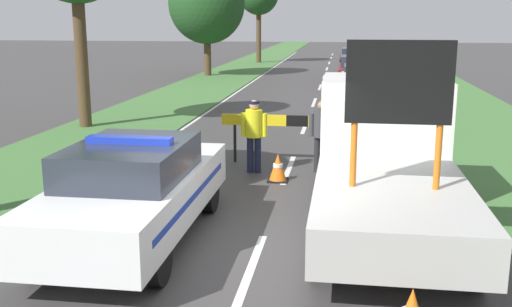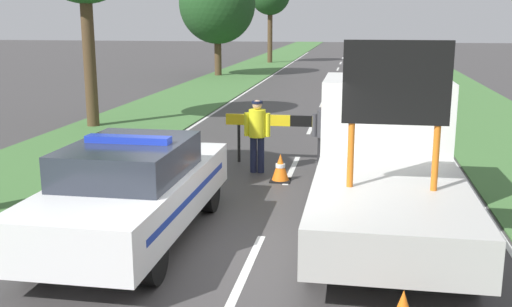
{
  "view_description": "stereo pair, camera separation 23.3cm",
  "coord_description": "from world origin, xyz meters",
  "px_view_note": "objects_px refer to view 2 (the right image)",
  "views": [
    {
      "loc": [
        1.18,
        -7.99,
        3.33
      ],
      "look_at": [
        -0.26,
        1.77,
        1.1
      ],
      "focal_mm": 42.0,
      "sensor_mm": 36.0,
      "label": 1
    },
    {
      "loc": [
        1.41,
        -7.95,
        3.33
      ],
      "look_at": [
        -0.26,
        1.77,
        1.1
      ],
      "focal_mm": 42.0,
      "sensor_mm": 36.0,
      "label": 2
    }
  ],
  "objects_px": {
    "traffic_cone_centre_front": "(172,160)",
    "police_officer": "(257,130)",
    "road_barrier": "(290,124)",
    "roadside_tree_mid_left": "(217,4)",
    "work_truck": "(386,157)",
    "queued_car_sedan_black": "(367,61)",
    "queued_car_wagon_maroon": "(366,71)",
    "queued_car_sedan_silver": "(373,83)",
    "queued_car_van_white": "(367,101)",
    "police_car": "(134,189)",
    "traffic_cone_behind_barrier": "(280,168)",
    "pedestrian_civilian": "(325,131)",
    "traffic_cone_lane_edge": "(436,154)"
  },
  "relations": [
    {
      "from": "queued_car_wagon_maroon",
      "to": "work_truck",
      "type": "bearing_deg",
      "value": 90.41
    },
    {
      "from": "police_car",
      "to": "queued_car_sedan_silver",
      "type": "relative_size",
      "value": 1.18
    },
    {
      "from": "police_car",
      "to": "queued_car_sedan_silver",
      "type": "xyz_separation_m",
      "value": [
        3.89,
        16.13,
        0.0
      ]
    },
    {
      "from": "queued_car_wagon_maroon",
      "to": "queued_car_sedan_black",
      "type": "relative_size",
      "value": 1.05
    },
    {
      "from": "queued_car_wagon_maroon",
      "to": "road_barrier",
      "type": "bearing_deg",
      "value": 83.6
    },
    {
      "from": "police_officer",
      "to": "traffic_cone_behind_barrier",
      "type": "xyz_separation_m",
      "value": [
        0.6,
        -0.64,
        -0.67
      ]
    },
    {
      "from": "police_car",
      "to": "traffic_cone_behind_barrier",
      "type": "relative_size",
      "value": 8.44
    },
    {
      "from": "traffic_cone_lane_edge",
      "to": "traffic_cone_behind_barrier",
      "type": "bearing_deg",
      "value": -153.54
    },
    {
      "from": "road_barrier",
      "to": "pedestrian_civilian",
      "type": "height_order",
      "value": "pedestrian_civilian"
    },
    {
      "from": "work_truck",
      "to": "traffic_cone_behind_barrier",
      "type": "distance_m",
      "value": 3.09
    },
    {
      "from": "police_officer",
      "to": "queued_car_sedan_silver",
      "type": "distance_m",
      "value": 12.08
    },
    {
      "from": "traffic_cone_lane_edge",
      "to": "road_barrier",
      "type": "bearing_deg",
      "value": -178.37
    },
    {
      "from": "queued_car_wagon_maroon",
      "to": "queued_car_van_white",
      "type": "bearing_deg",
      "value": 89.65
    },
    {
      "from": "police_car",
      "to": "traffic_cone_centre_front",
      "type": "bearing_deg",
      "value": 102.62
    },
    {
      "from": "police_car",
      "to": "police_officer",
      "type": "bearing_deg",
      "value": 78.2
    },
    {
      "from": "pedestrian_civilian",
      "to": "traffic_cone_lane_edge",
      "type": "height_order",
      "value": "pedestrian_civilian"
    },
    {
      "from": "work_truck",
      "to": "traffic_cone_behind_barrier",
      "type": "height_order",
      "value": "work_truck"
    },
    {
      "from": "police_car",
      "to": "traffic_cone_lane_edge",
      "type": "height_order",
      "value": "police_car"
    },
    {
      "from": "traffic_cone_centre_front",
      "to": "queued_car_sedan_silver",
      "type": "relative_size",
      "value": 0.14
    },
    {
      "from": "queued_car_sedan_black",
      "to": "work_truck",
      "type": "bearing_deg",
      "value": 90.16
    },
    {
      "from": "traffic_cone_centre_front",
      "to": "police_officer",
      "type": "bearing_deg",
      "value": 11.18
    },
    {
      "from": "work_truck",
      "to": "queued_car_sedan_silver",
      "type": "height_order",
      "value": "work_truck"
    },
    {
      "from": "queued_car_sedan_silver",
      "to": "queued_car_sedan_black",
      "type": "relative_size",
      "value": 0.96
    },
    {
      "from": "work_truck",
      "to": "queued_car_wagon_maroon",
      "type": "bearing_deg",
      "value": -89.34
    },
    {
      "from": "queued_car_wagon_maroon",
      "to": "traffic_cone_lane_edge",
      "type": "bearing_deg",
      "value": 94.98
    },
    {
      "from": "queued_car_sedan_black",
      "to": "roadside_tree_mid_left",
      "type": "height_order",
      "value": "roadside_tree_mid_left"
    },
    {
      "from": "police_officer",
      "to": "queued_car_van_white",
      "type": "xyz_separation_m",
      "value": [
        2.43,
        6.22,
        -0.14
      ]
    },
    {
      "from": "queued_car_wagon_maroon",
      "to": "queued_car_sedan_silver",
      "type": "bearing_deg",
      "value": 92.28
    },
    {
      "from": "queued_car_sedan_black",
      "to": "traffic_cone_behind_barrier",
      "type": "bearing_deg",
      "value": 85.31
    },
    {
      "from": "police_car",
      "to": "queued_car_van_white",
      "type": "xyz_separation_m",
      "value": [
        3.59,
        10.58,
        0.02
      ]
    },
    {
      "from": "road_barrier",
      "to": "roadside_tree_mid_left",
      "type": "xyz_separation_m",
      "value": [
        -6.74,
        21.29,
        3.23
      ]
    },
    {
      "from": "police_car",
      "to": "queued_car_sedan_black",
      "type": "xyz_separation_m",
      "value": [
        3.73,
        27.68,
        0.06
      ]
    },
    {
      "from": "work_truck",
      "to": "queued_car_wagon_maroon",
      "type": "relative_size",
      "value": 1.25
    },
    {
      "from": "police_car",
      "to": "traffic_cone_lane_edge",
      "type": "bearing_deg",
      "value": 49.66
    },
    {
      "from": "police_car",
      "to": "queued_car_wagon_maroon",
      "type": "relative_size",
      "value": 1.08
    },
    {
      "from": "road_barrier",
      "to": "queued_car_sedan_silver",
      "type": "distance_m",
      "value": 11.04
    },
    {
      "from": "police_car",
      "to": "traffic_cone_centre_front",
      "type": "relative_size",
      "value": 8.27
    },
    {
      "from": "pedestrian_civilian",
      "to": "traffic_cone_behind_barrier",
      "type": "relative_size",
      "value": 2.71
    },
    {
      "from": "police_officer",
      "to": "queued_car_wagon_maroon",
      "type": "relative_size",
      "value": 0.35
    },
    {
      "from": "road_barrier",
      "to": "pedestrian_civilian",
      "type": "distance_m",
      "value": 1.07
    },
    {
      "from": "work_truck",
      "to": "road_barrier",
      "type": "relative_size",
      "value": 1.89
    },
    {
      "from": "police_officer",
      "to": "traffic_cone_centre_front",
      "type": "xyz_separation_m",
      "value": [
        -1.83,
        -0.36,
        -0.66
      ]
    },
    {
      "from": "queued_car_sedan_silver",
      "to": "roadside_tree_mid_left",
      "type": "distance_m",
      "value": 14.11
    },
    {
      "from": "queued_car_van_white",
      "to": "roadside_tree_mid_left",
      "type": "height_order",
      "value": "roadside_tree_mid_left"
    },
    {
      "from": "police_car",
      "to": "queued_car_sedan_black",
      "type": "bearing_deg",
      "value": 85.47
    },
    {
      "from": "work_truck",
      "to": "queued_car_sedan_black",
      "type": "xyz_separation_m",
      "value": [
        -0.07,
        26.14,
        -0.24
      ]
    },
    {
      "from": "police_car",
      "to": "pedestrian_civilian",
      "type": "height_order",
      "value": "police_car"
    },
    {
      "from": "road_barrier",
      "to": "police_officer",
      "type": "height_order",
      "value": "police_officer"
    },
    {
      "from": "traffic_cone_centre_front",
      "to": "queued_car_wagon_maroon",
      "type": "xyz_separation_m",
      "value": [
        4.33,
        18.02,
        0.49
      ]
    },
    {
      "from": "queued_car_sedan_black",
      "to": "roadside_tree_mid_left",
      "type": "relative_size",
      "value": 0.67
    }
  ]
}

